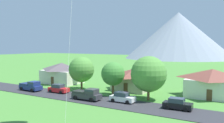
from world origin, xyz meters
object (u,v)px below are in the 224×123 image
(tree_near_left, at_px, (149,74))
(pickup_truck_navy_west_side, at_px, (31,86))
(parked_car_red_west_end, at_px, (59,89))
(tree_left_of_center, at_px, (113,74))
(parked_car_black_east_end, at_px, (177,104))
(house_leftmost, at_px, (212,83))
(parked_car_white_mid_east, at_px, (122,97))
(house_left_center, at_px, (134,79))
(pickup_truck_charcoal_east_side, at_px, (87,94))
(house_right_center, at_px, (62,73))
(tree_center, at_px, (81,69))

(tree_near_left, xyz_separation_m, pickup_truck_navy_west_side, (-24.18, -4.91, -3.53))
(parked_car_red_west_end, bearing_deg, tree_left_of_center, 18.82)
(parked_car_black_east_end, bearing_deg, house_leftmost, 74.41)
(parked_car_white_mid_east, xyz_separation_m, pickup_truck_navy_west_side, (-21.08, -1.09, 0.19))
(house_leftmost, xyz_separation_m, parked_car_red_west_end, (-27.05, -11.66, -1.83))
(house_left_center, xyz_separation_m, tree_near_left, (6.19, -7.13, 2.22))
(pickup_truck_charcoal_east_side, bearing_deg, tree_near_left, 31.02)
(house_left_center, height_order, parked_car_red_west_end, house_left_center)
(parked_car_red_west_end, height_order, parked_car_black_east_end, same)
(house_left_center, bearing_deg, house_leftmost, 3.95)
(parked_car_red_west_end, xyz_separation_m, parked_car_white_mid_east, (14.72, -0.35, 0.00))
(house_leftmost, bearing_deg, parked_car_red_west_end, -156.68)
(house_right_center, height_order, pickup_truck_navy_west_side, house_right_center)
(tree_left_of_center, relative_size, parked_car_red_west_end, 1.50)
(house_left_center, distance_m, pickup_truck_charcoal_east_side, 13.01)
(house_left_center, height_order, parked_car_white_mid_east, house_left_center)
(house_left_center, bearing_deg, parked_car_red_west_end, -137.63)
(house_left_center, relative_size, parked_car_red_west_end, 1.90)
(house_right_center, bearing_deg, pickup_truck_charcoal_east_side, -34.71)
(house_left_center, relative_size, tree_left_of_center, 1.27)
(house_left_center, distance_m, tree_center, 11.40)
(parked_car_white_mid_east, bearing_deg, pickup_truck_charcoal_east_side, -164.56)
(house_leftmost, xyz_separation_m, tree_near_left, (-9.24, -8.19, 1.89))
(house_right_center, height_order, pickup_truck_charcoal_east_side, house_right_center)
(house_leftmost, relative_size, tree_left_of_center, 1.51)
(tree_left_of_center, bearing_deg, house_left_center, 81.48)
(tree_left_of_center, xyz_separation_m, parked_car_red_west_end, (-10.57, -3.60, -3.27))
(tree_near_left, relative_size, parked_car_red_west_end, 1.81)
(tree_center, relative_size, parked_car_black_east_end, 1.66)
(house_leftmost, relative_size, parked_car_red_west_end, 2.26)
(tree_near_left, distance_m, tree_center, 16.13)
(tree_left_of_center, distance_m, pickup_truck_navy_west_side, 17.94)
(pickup_truck_navy_west_side, bearing_deg, house_right_center, 97.11)
(house_left_center, relative_size, tree_center, 1.14)
(parked_car_red_west_end, height_order, pickup_truck_navy_west_side, pickup_truck_navy_west_side)
(house_leftmost, distance_m, parked_car_black_east_end, 12.26)
(tree_center, bearing_deg, pickup_truck_navy_west_side, -140.81)
(house_left_center, distance_m, pickup_truck_navy_west_side, 21.68)
(house_leftmost, height_order, house_right_center, house_leftmost)
(house_right_center, relative_size, tree_center, 1.39)
(tree_center, bearing_deg, tree_near_left, -6.14)
(house_right_center, bearing_deg, house_leftmost, 3.81)
(house_right_center, relative_size, parked_car_white_mid_east, 2.35)
(house_right_center, distance_m, tree_center, 10.49)
(tree_near_left, xyz_separation_m, pickup_truck_charcoal_east_side, (-9.12, -5.48, -3.53))
(house_leftmost, xyz_separation_m, pickup_truck_navy_west_side, (-33.42, -13.11, -1.64))
(house_leftmost, height_order, pickup_truck_charcoal_east_side, house_leftmost)
(house_leftmost, relative_size, tree_center, 1.36)
(pickup_truck_navy_west_side, bearing_deg, house_leftmost, 21.41)
(tree_near_left, bearing_deg, parked_car_white_mid_east, -129.02)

